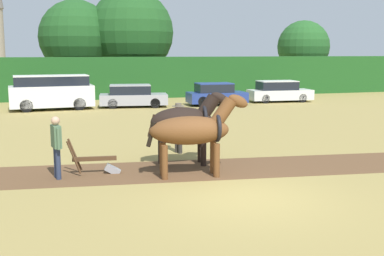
{
  "coord_description": "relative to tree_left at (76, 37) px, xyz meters",
  "views": [
    {
      "loc": [
        -4.51,
        -10.42,
        3.5
      ],
      "look_at": [
        -0.19,
        4.04,
        1.1
      ],
      "focal_mm": 45.0,
      "sensor_mm": 36.0,
      "label": 1
    }
  ],
  "objects": [
    {
      "name": "farmer_at_plow",
      "position": [
        -2.31,
        -28.89,
        -3.68
      ],
      "size": [
        0.29,
        0.68,
        1.75
      ],
      "rotation": [
        0.0,
        0.0,
        0.19
      ],
      "color": "#28334C",
      "rests_on": "ground"
    },
    {
      "name": "ground_plane",
      "position": [
        2.06,
        -32.03,
        -4.71
      ],
      "size": [
        240.0,
        240.0,
        0.0
      ],
      "primitive_type": "plane",
      "color": "#998447"
    },
    {
      "name": "tree_left",
      "position": [
        0.0,
        0.0,
        0.0
      ],
      "size": [
        6.24,
        6.24,
        7.84
      ],
      "color": "#423323",
      "rests_on": "ground"
    },
    {
      "name": "parked_car_center_left",
      "position": [
        8.13,
        -12.59,
        -4.0
      ],
      "size": [
        3.89,
        1.89,
        1.47
      ],
      "rotation": [
        0.0,
        0.0,
        -0.03
      ],
      "color": "navy",
      "rests_on": "ground"
    },
    {
      "name": "parked_van",
      "position": [
        -2.27,
        -12.07,
        -3.63
      ],
      "size": [
        5.03,
        2.25,
        2.09
      ],
      "rotation": [
        0.0,
        0.0,
        0.07
      ],
      "color": "silver",
      "rests_on": "ground"
    },
    {
      "name": "farmer_beside_team",
      "position": [
        1.81,
        -26.54,
        -3.68
      ],
      "size": [
        0.44,
        0.65,
        1.75
      ],
      "rotation": [
        0.0,
        0.0,
        0.32
      ],
      "color": "#38332D",
      "rests_on": "ground"
    },
    {
      "name": "draft_horse_lead_left",
      "position": [
        1.41,
        -29.71,
        -3.39
      ],
      "size": [
        2.96,
        1.11,
        2.39
      ],
      "rotation": [
        0.0,
        0.0,
        -0.12
      ],
      "color": "brown",
      "rests_on": "ground"
    },
    {
      "name": "parked_car_center",
      "position": [
        13.1,
        -11.83,
        -4.0
      ],
      "size": [
        4.53,
        2.04,
        1.49
      ],
      "rotation": [
        0.0,
        0.0,
        -0.07
      ],
      "color": "silver",
      "rests_on": "ground"
    },
    {
      "name": "parked_car_left",
      "position": [
        2.67,
        -12.06,
        -4.02
      ],
      "size": [
        4.46,
        2.37,
        1.43
      ],
      "rotation": [
        0.0,
        0.0,
        -0.15
      ],
      "color": "#9E9EA8",
      "rests_on": "ground"
    },
    {
      "name": "hedgerow",
      "position": [
        2.06,
        -5.99,
        -3.16
      ],
      "size": [
        63.53,
        1.59,
        3.1
      ],
      "primitive_type": "cube",
      "color": "#1E511E",
      "rests_on": "ground"
    },
    {
      "name": "tree_center",
      "position": [
        21.62,
        0.04,
        -0.73
      ],
      "size": [
        5.05,
        5.05,
        6.51
      ],
      "color": "#423323",
      "rests_on": "ground"
    },
    {
      "name": "tree_center_left",
      "position": [
        4.62,
        -0.37,
        0.42
      ],
      "size": [
        7.32,
        7.32,
        8.8
      ],
      "color": "#423323",
      "rests_on": "ground"
    },
    {
      "name": "plowed_furrow_strip",
      "position": [
        -3.02,
        -28.46,
        -4.71
      ],
      "size": [
        29.6,
        6.14,
        0.01
      ],
      "primitive_type": "cube",
      "rotation": [
        0.0,
        0.0,
        -0.12
      ],
      "color": "brown",
      "rests_on": "ground"
    },
    {
      "name": "plow",
      "position": [
        -1.15,
        -28.68,
        -4.4
      ],
      "size": [
        1.54,
        0.51,
        1.13
      ],
      "rotation": [
        0.0,
        0.0,
        -0.12
      ],
      "color": "#4C331E",
      "rests_on": "ground"
    },
    {
      "name": "draft_horse_lead_right",
      "position": [
        1.56,
        -28.29,
        -3.36
      ],
      "size": [
        2.61,
        1.19,
        2.34
      ],
      "rotation": [
        0.0,
        0.0,
        -0.12
      ],
      "color": "black",
      "rests_on": "ground"
    }
  ]
}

